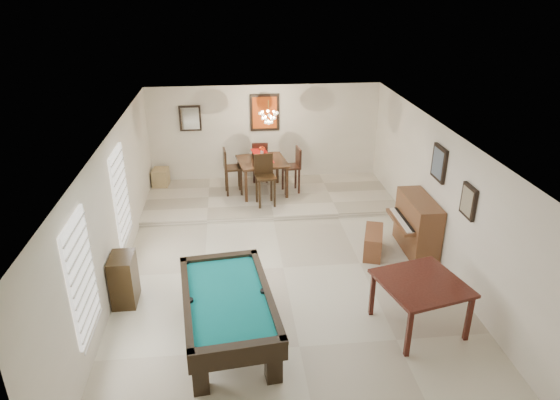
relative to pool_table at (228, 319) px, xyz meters
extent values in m
cube|color=beige|center=(1.04, 1.98, -0.41)|extent=(6.00, 9.00, 0.02)
cube|color=silver|center=(1.04, 6.48, 0.90)|extent=(6.00, 0.04, 2.60)
cube|color=silver|center=(1.04, -2.52, 0.90)|extent=(6.00, 0.04, 2.60)
cube|color=silver|center=(-1.96, 1.98, 0.90)|extent=(0.04, 9.00, 2.60)
cube|color=silver|center=(4.04, 1.98, 0.90)|extent=(0.04, 9.00, 2.60)
cube|color=white|center=(1.04, 1.98, 2.20)|extent=(6.00, 9.00, 0.04)
cube|color=beige|center=(1.04, 5.23, -0.34)|extent=(6.00, 2.50, 0.12)
cube|color=white|center=(-1.93, -0.22, 1.00)|extent=(0.06, 1.00, 1.70)
cube|color=white|center=(-1.93, 2.58, 1.00)|extent=(0.06, 1.00, 1.70)
cube|color=brown|center=(2.89, 2.36, -0.15)|extent=(0.59, 0.94, 0.49)
cube|color=black|center=(-1.74, 1.18, 0.04)|extent=(0.39, 0.58, 0.88)
cube|color=tan|center=(-1.70, 6.16, -0.06)|extent=(0.42, 0.51, 0.43)
cube|color=#D84C14|center=(1.04, 6.44, 1.50)|extent=(0.75, 0.06, 0.95)
cube|color=white|center=(-0.86, 6.44, 1.40)|extent=(0.55, 0.06, 0.65)
cube|color=slate|center=(4.00, 2.28, 1.50)|extent=(0.06, 0.55, 0.65)
cube|color=gray|center=(4.00, 0.98, 1.30)|extent=(0.06, 0.45, 0.55)
camera|label=1|loc=(0.14, -6.14, 4.67)|focal=32.00mm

